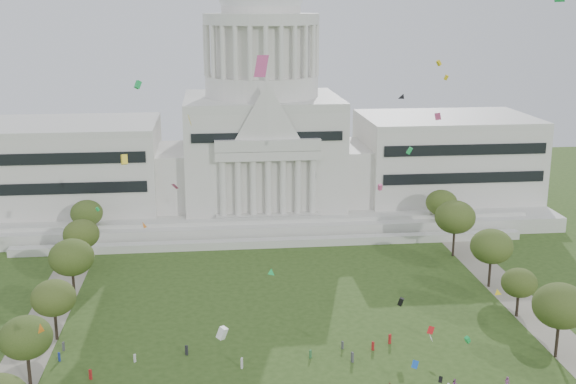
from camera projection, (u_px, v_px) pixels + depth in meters
name	position (u px, v px, depth m)	size (l,w,h in m)	color
capitol	(262.00, 138.00, 208.57)	(160.00, 64.50, 91.30)	silver
path_left	(30.00, 350.00, 128.78)	(8.00, 160.00, 0.04)	gray
path_right	(544.00, 325.00, 138.84)	(8.00, 160.00, 0.04)	gray
row_tree_l_2	(26.00, 338.00, 114.74)	(8.42, 8.42, 11.97)	black
row_tree_r_2	(560.00, 306.00, 123.91)	(9.55, 9.55, 13.58)	black
row_tree_l_3	(54.00, 298.00, 130.89)	(8.12, 8.12, 11.55)	black
row_tree_r_3	(519.00, 283.00, 140.99)	(7.01, 7.01, 9.98)	black
row_tree_l_4	(71.00, 257.00, 148.38)	(9.29, 9.29, 13.21)	black
row_tree_r_4	(492.00, 246.00, 155.43)	(9.19, 9.19, 13.06)	black
row_tree_l_5	(81.00, 234.00, 166.39)	(8.33, 8.33, 11.85)	black
row_tree_r_5	(455.00, 217.00, 174.51)	(9.82, 9.82, 13.96)	black
row_tree_l_6	(87.00, 213.00, 183.69)	(8.19, 8.19, 11.64)	black
row_tree_r_6	(442.00, 203.00, 192.38)	(8.42, 8.42, 11.97)	black
person_0	(507.00, 382.00, 116.38)	(0.85, 0.55, 1.73)	#994C8C
distant_crowd	(225.00, 381.00, 116.51)	(64.08, 36.64, 1.94)	#4C4C51
kite_swarm	(320.00, 228.00, 108.24)	(87.24, 98.43, 62.94)	yellow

